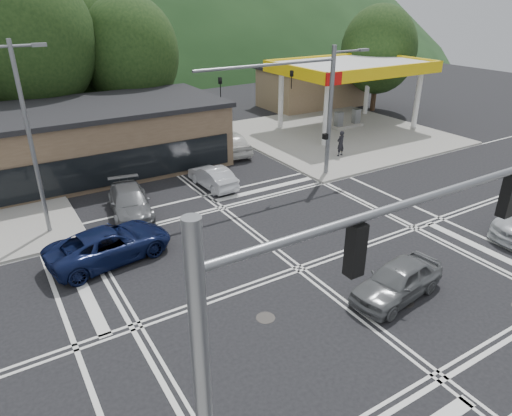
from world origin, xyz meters
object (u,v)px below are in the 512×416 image
car_grey_center (397,280)px  car_queue_a (213,177)px  car_queue_b (230,142)px  pedestrian (341,143)px  car_blue_west (110,244)px  car_northbound (130,202)px

car_grey_center → car_queue_a: 13.73m
car_queue_b → pedestrian: bearing=147.7°
car_grey_center → pedestrian: 16.69m
car_grey_center → car_queue_b: car_queue_b is taller
car_blue_west → car_grey_center: size_ratio=1.26×
car_northbound → car_blue_west: bearing=-108.4°
car_grey_center → car_queue_b: (3.06, 18.96, 0.11)m
car_grey_center → car_northbound: size_ratio=0.87×
car_grey_center → pedestrian: size_ratio=2.34×
car_blue_west → car_northbound: 4.54m
car_blue_west → car_grey_center: (8.59, -8.53, -0.02)m
car_queue_a → car_northbound: size_ratio=0.81×
car_grey_center → car_northbound: 14.09m
car_grey_center → car_queue_a: bearing=176.0°
car_queue_b → car_northbound: bearing=41.1°
car_queue_b → pedestrian: 8.01m
car_grey_center → pedestrian: (9.26, 13.88, 0.33)m
car_grey_center → car_queue_a: car_grey_center is taller
car_northbound → car_grey_center: bearing=-53.0°
car_blue_west → car_queue_a: bearing=-64.3°
car_queue_a → pedestrian: 10.27m
car_blue_west → pedestrian: (17.85, 5.36, 0.31)m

